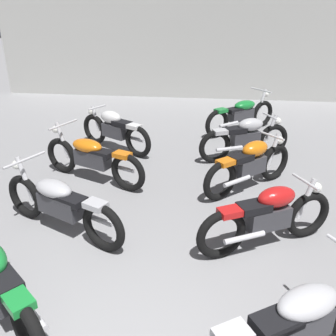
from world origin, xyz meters
name	(u,v)px	position (x,y,z in m)	size (l,w,h in m)	color
back_wall	(194,41)	(0.00, 10.48, 1.80)	(12.77, 0.24, 3.60)	#B2B2AD
motorcycle_left_row_1	(60,203)	(-1.34, 2.38, 0.45)	(2.01, 1.09, 0.97)	black
motorcycle_left_row_2	(92,157)	(-1.40, 3.99, 0.45)	(2.04, 1.03, 0.97)	black
motorcycle_left_row_3	(115,129)	(-1.38, 5.51, 0.46)	(1.75, 1.11, 0.88)	black
motorcycle_right_row_0	(297,323)	(1.43, 0.68, 0.45)	(1.90, 1.24, 0.97)	black
motorcycle_right_row_1	(268,216)	(1.41, 2.38, 0.46)	(1.80, 1.00, 0.88)	black
motorcycle_right_row_2	(250,164)	(1.32, 4.00, 0.46)	(1.54, 1.40, 0.88)	black
motorcycle_right_row_3	(246,137)	(1.34, 5.33, 0.46)	(1.84, 0.91, 0.88)	black
motorcycle_right_row_4	(241,114)	(1.37, 7.05, 0.45)	(1.73, 1.48, 0.97)	black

